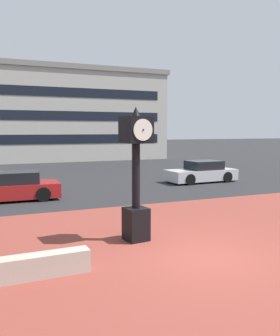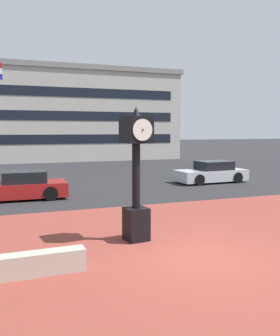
% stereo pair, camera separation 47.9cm
% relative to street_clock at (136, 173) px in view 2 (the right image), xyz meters
% --- Properties ---
extents(ground_plane, '(200.00, 200.00, 0.00)m').
position_rel_street_clock_xyz_m(ground_plane, '(1.01, -1.90, -1.94)').
color(ground_plane, '#262628').
extents(plaza_brick_paving, '(44.00, 10.43, 0.01)m').
position_rel_street_clock_xyz_m(plaza_brick_paving, '(1.01, -0.69, -1.93)').
color(plaza_brick_paving, brown).
rests_on(plaza_brick_paving, ground).
extents(planter_wall, '(3.21, 0.51, 0.50)m').
position_rel_street_clock_xyz_m(planter_wall, '(-3.42, -1.66, -1.69)').
color(planter_wall, '#ADA393').
rests_on(planter_wall, ground).
extents(street_clock, '(0.82, 0.86, 3.77)m').
position_rel_street_clock_xyz_m(street_clock, '(0.00, 0.00, 0.00)').
color(street_clock, black).
rests_on(street_clock, ground).
extents(car_street_near, '(4.31, 2.00, 1.28)m').
position_rel_street_clock_xyz_m(car_street_near, '(8.14, 9.38, -1.37)').
color(car_street_near, '#B7BABF').
rests_on(car_street_near, ground).
extents(car_street_mid, '(4.18, 1.92, 1.28)m').
position_rel_street_clock_xyz_m(car_street_mid, '(-2.80, 7.68, -1.37)').
color(car_street_mid, maroon).
rests_on(car_street_mid, ground).
extents(civic_building, '(23.98, 15.43, 9.48)m').
position_rel_street_clock_xyz_m(civic_building, '(2.62, 33.72, 2.81)').
color(civic_building, '#B2ADA3').
rests_on(civic_building, ground).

